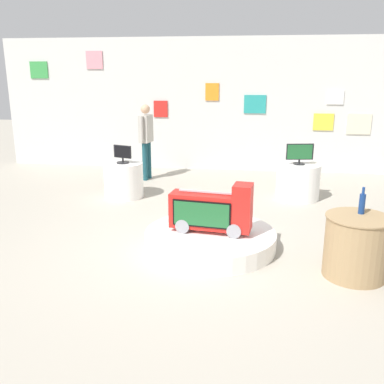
{
  "coord_description": "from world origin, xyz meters",
  "views": [
    {
      "loc": [
        0.79,
        -5.35,
        2.32
      ],
      "look_at": [
        -0.01,
        0.37,
        0.7
      ],
      "focal_mm": 39.96,
      "sensor_mm": 36.0,
      "label": 1
    }
  ],
  "objects_px": {
    "display_pedestal_left_rear": "(298,182)",
    "tv_on_center_rear": "(123,154)",
    "side_table_round": "(356,246)",
    "display_pedestal_center_rear": "(124,180)",
    "bottle_on_side_table": "(362,203)",
    "main_display_pedestal": "(210,239)",
    "shopper_browsing_near_truck": "(146,136)",
    "novelty_firetruck_tv": "(212,212)",
    "tv_on_left_rear": "(300,153)"
  },
  "relations": [
    {
      "from": "tv_on_center_rear",
      "to": "display_pedestal_left_rear",
      "type": "bearing_deg",
      "value": 6.05
    },
    {
      "from": "display_pedestal_left_rear",
      "to": "display_pedestal_center_rear",
      "type": "distance_m",
      "value": 3.31
    },
    {
      "from": "main_display_pedestal",
      "to": "side_table_round",
      "type": "bearing_deg",
      "value": -18.85
    },
    {
      "from": "main_display_pedestal",
      "to": "display_pedestal_center_rear",
      "type": "bearing_deg",
      "value": 130.07
    },
    {
      "from": "main_display_pedestal",
      "to": "tv_on_left_rear",
      "type": "distance_m",
      "value": 3.04
    },
    {
      "from": "tv_on_center_rear",
      "to": "bottle_on_side_table",
      "type": "bearing_deg",
      "value": -36.48
    },
    {
      "from": "bottle_on_side_table",
      "to": "display_pedestal_center_rear",
      "type": "bearing_deg",
      "value": 143.49
    },
    {
      "from": "display_pedestal_center_rear",
      "to": "tv_on_center_rear",
      "type": "distance_m",
      "value": 0.5
    },
    {
      "from": "novelty_firetruck_tv",
      "to": "side_table_round",
      "type": "distance_m",
      "value": 1.84
    },
    {
      "from": "side_table_round",
      "to": "display_pedestal_left_rear",
      "type": "bearing_deg",
      "value": 96.34
    },
    {
      "from": "tv_on_center_rear",
      "to": "side_table_round",
      "type": "xyz_separation_m",
      "value": [
        3.64,
        -2.84,
        -0.46
      ]
    },
    {
      "from": "novelty_firetruck_tv",
      "to": "display_pedestal_left_rear",
      "type": "height_order",
      "value": "novelty_firetruck_tv"
    },
    {
      "from": "display_pedestal_center_rear",
      "to": "side_table_round",
      "type": "height_order",
      "value": "side_table_round"
    },
    {
      "from": "bottle_on_side_table",
      "to": "tv_on_center_rear",
      "type": "bearing_deg",
      "value": 143.52
    },
    {
      "from": "bottle_on_side_table",
      "to": "tv_on_left_rear",
      "type": "bearing_deg",
      "value": 97.39
    },
    {
      "from": "display_pedestal_left_rear",
      "to": "shopper_browsing_near_truck",
      "type": "height_order",
      "value": "shopper_browsing_near_truck"
    },
    {
      "from": "bottle_on_side_table",
      "to": "side_table_round",
      "type": "bearing_deg",
      "value": -110.65
    },
    {
      "from": "tv_on_left_rear",
      "to": "shopper_browsing_near_truck",
      "type": "distance_m",
      "value": 3.38
    },
    {
      "from": "side_table_round",
      "to": "shopper_browsing_near_truck",
      "type": "distance_m",
      "value": 5.61
    },
    {
      "from": "tv_on_left_rear",
      "to": "side_table_round",
      "type": "distance_m",
      "value": 3.24
    },
    {
      "from": "main_display_pedestal",
      "to": "tv_on_left_rear",
      "type": "bearing_deg",
      "value": 61.52
    },
    {
      "from": "novelty_firetruck_tv",
      "to": "side_table_round",
      "type": "relative_size",
      "value": 1.51
    },
    {
      "from": "tv_on_left_rear",
      "to": "side_table_round",
      "type": "relative_size",
      "value": 0.67
    },
    {
      "from": "novelty_firetruck_tv",
      "to": "tv_on_left_rear",
      "type": "xyz_separation_m",
      "value": [
        1.38,
        2.59,
        0.35
      ]
    },
    {
      "from": "display_pedestal_center_rear",
      "to": "side_table_round",
      "type": "xyz_separation_m",
      "value": [
        3.64,
        -2.84,
        0.04
      ]
    },
    {
      "from": "tv_on_center_rear",
      "to": "shopper_browsing_near_truck",
      "type": "distance_m",
      "value": 1.47
    },
    {
      "from": "main_display_pedestal",
      "to": "bottle_on_side_table",
      "type": "distance_m",
      "value": 2.01
    },
    {
      "from": "side_table_round",
      "to": "shopper_browsing_near_truck",
      "type": "xyz_separation_m",
      "value": [
        -3.55,
        4.3,
        0.59
      ]
    },
    {
      "from": "tv_on_center_rear",
      "to": "shopper_browsing_near_truck",
      "type": "relative_size",
      "value": 0.22
    },
    {
      "from": "display_pedestal_center_rear",
      "to": "side_table_round",
      "type": "relative_size",
      "value": 1.0
    },
    {
      "from": "main_display_pedestal",
      "to": "display_pedestal_center_rear",
      "type": "height_order",
      "value": "display_pedestal_center_rear"
    },
    {
      "from": "main_display_pedestal",
      "to": "display_pedestal_left_rear",
      "type": "distance_m",
      "value": 2.95
    },
    {
      "from": "display_pedestal_left_rear",
      "to": "display_pedestal_center_rear",
      "type": "relative_size",
      "value": 1.09
    },
    {
      "from": "tv_on_center_rear",
      "to": "bottle_on_side_table",
      "type": "xyz_separation_m",
      "value": [
        3.69,
        -2.73,
        0.03
      ]
    },
    {
      "from": "tv_on_center_rear",
      "to": "novelty_firetruck_tv",
      "type": "bearing_deg",
      "value": -49.72
    },
    {
      "from": "bottle_on_side_table",
      "to": "shopper_browsing_near_truck",
      "type": "height_order",
      "value": "shopper_browsing_near_truck"
    },
    {
      "from": "novelty_firetruck_tv",
      "to": "bottle_on_side_table",
      "type": "xyz_separation_m",
      "value": [
        1.78,
        -0.48,
        0.34
      ]
    },
    {
      "from": "display_pedestal_left_rear",
      "to": "tv_on_center_rear",
      "type": "height_order",
      "value": "tv_on_center_rear"
    },
    {
      "from": "shopper_browsing_near_truck",
      "to": "novelty_firetruck_tv",
      "type": "bearing_deg",
      "value": -63.99
    },
    {
      "from": "novelty_firetruck_tv",
      "to": "display_pedestal_left_rear",
      "type": "bearing_deg",
      "value": 61.99
    },
    {
      "from": "tv_on_center_rear",
      "to": "shopper_browsing_near_truck",
      "type": "bearing_deg",
      "value": 86.24
    },
    {
      "from": "main_display_pedestal",
      "to": "novelty_firetruck_tv",
      "type": "distance_m",
      "value": 0.41
    },
    {
      "from": "shopper_browsing_near_truck",
      "to": "display_pedestal_center_rear",
      "type": "bearing_deg",
      "value": -93.81
    },
    {
      "from": "display_pedestal_left_rear",
      "to": "shopper_browsing_near_truck",
      "type": "distance_m",
      "value": 3.44
    },
    {
      "from": "side_table_round",
      "to": "bottle_on_side_table",
      "type": "height_order",
      "value": "bottle_on_side_table"
    },
    {
      "from": "bottle_on_side_table",
      "to": "display_pedestal_left_rear",
      "type": "bearing_deg",
      "value": 97.37
    },
    {
      "from": "novelty_firetruck_tv",
      "to": "display_pedestal_left_rear",
      "type": "xyz_separation_m",
      "value": [
        1.38,
        2.6,
        -0.19
      ]
    },
    {
      "from": "display_pedestal_left_rear",
      "to": "shopper_browsing_near_truck",
      "type": "xyz_separation_m",
      "value": [
        -3.19,
        1.11,
        0.64
      ]
    },
    {
      "from": "display_pedestal_left_rear",
      "to": "bottle_on_side_table",
      "type": "relative_size",
      "value": 2.55
    },
    {
      "from": "novelty_firetruck_tv",
      "to": "tv_on_left_rear",
      "type": "bearing_deg",
      "value": 61.97
    }
  ]
}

